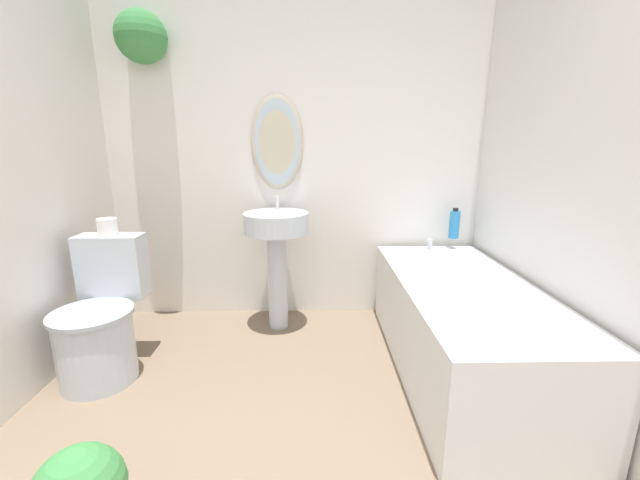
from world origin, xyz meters
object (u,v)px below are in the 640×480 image
object	(u,v)px
toilet	(101,324)
pedestal_sink	(277,242)
toilet_paper_roll	(107,227)
shampoo_bottle	(454,224)
bathtub	(462,325)

from	to	relation	value
toilet	pedestal_sink	world-z (taller)	pedestal_sink
pedestal_sink	toilet_paper_roll	bearing A→B (deg)	-158.19
toilet	toilet_paper_roll	size ratio (longest dim) A/B	7.10
toilet	toilet_paper_roll	distance (m)	0.56
pedestal_sink	toilet	bearing A→B (deg)	-148.28
pedestal_sink	shampoo_bottle	size ratio (longest dim) A/B	4.20
pedestal_sink	bathtub	world-z (taller)	pedestal_sink
pedestal_sink	shampoo_bottle	xyz separation A→B (m)	(1.30, 0.15, 0.09)
toilet	bathtub	bearing A→B (deg)	-0.27
bathtub	shampoo_bottle	distance (m)	0.89
toilet	shampoo_bottle	size ratio (longest dim) A/B	3.47
bathtub	shampoo_bottle	xyz separation A→B (m)	(0.18, 0.75, 0.44)
toilet	shampoo_bottle	xyz separation A→B (m)	(2.26, 0.74, 0.42)
toilet	shampoo_bottle	world-z (taller)	shampoo_bottle
shampoo_bottle	toilet_paper_roll	bearing A→B (deg)	-166.72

